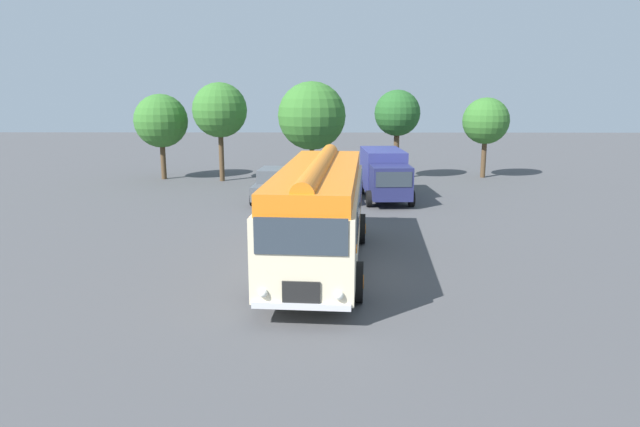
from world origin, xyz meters
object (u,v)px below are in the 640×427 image
(car_near_left, at_px, (275,185))
(car_mid_left, at_px, (330,184))
(box_van, at_px, (384,173))
(vintage_bus, at_px, (320,208))

(car_near_left, bearing_deg, car_mid_left, 6.46)
(car_mid_left, relative_size, box_van, 0.73)
(car_near_left, distance_m, box_van, 5.73)
(car_near_left, xyz_separation_m, car_mid_left, (2.86, 0.32, 0.00))
(vintage_bus, distance_m, car_near_left, 11.33)
(vintage_bus, relative_size, car_near_left, 2.38)
(car_near_left, bearing_deg, vintage_bus, -77.74)
(car_mid_left, distance_m, box_van, 2.88)
(vintage_bus, xyz_separation_m, car_mid_left, (0.46, 11.35, -1.05))
(box_van, bearing_deg, vintage_bus, -105.62)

